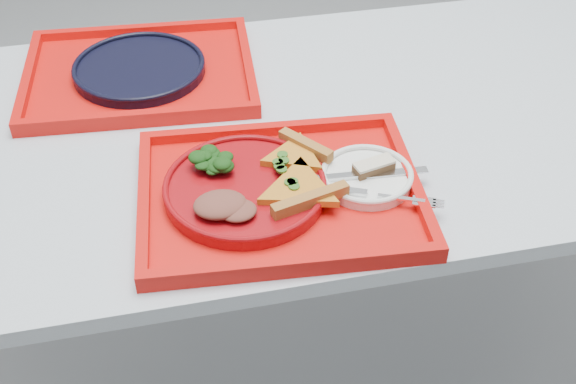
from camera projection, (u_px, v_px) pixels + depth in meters
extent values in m
plane|color=#94989C|center=(313.00, 361.00, 1.83)|extent=(10.00, 10.00, 0.00)
cube|color=#AEB7C3|center=(322.00, 124.00, 1.35)|extent=(1.60, 0.80, 0.03)
cylinder|color=gray|center=(547.00, 138.00, 1.95)|extent=(0.05, 0.05, 0.72)
cube|color=red|center=(280.00, 196.00, 1.16)|extent=(0.48, 0.38, 0.01)
cube|color=red|center=(140.00, 76.00, 1.44)|extent=(0.47, 0.38, 0.01)
cylinder|color=maroon|center=(245.00, 190.00, 1.15)|extent=(0.26, 0.26, 0.02)
cylinder|color=white|center=(367.00, 178.00, 1.18)|extent=(0.15, 0.15, 0.01)
cylinder|color=black|center=(139.00, 70.00, 1.44)|extent=(0.26, 0.26, 0.02)
ellipsoid|color=black|center=(208.00, 156.00, 1.17)|extent=(0.08, 0.07, 0.04)
ellipsoid|color=brown|center=(220.00, 205.00, 1.09)|extent=(0.08, 0.07, 0.02)
cube|color=#4A2918|center=(374.00, 168.00, 1.18)|extent=(0.07, 0.04, 0.01)
cube|color=beige|center=(374.00, 163.00, 1.17)|extent=(0.07, 0.04, 0.00)
cube|color=silver|center=(372.00, 174.00, 1.17)|extent=(0.19, 0.03, 0.01)
cube|color=silver|center=(376.00, 195.00, 1.13)|extent=(0.18, 0.09, 0.01)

